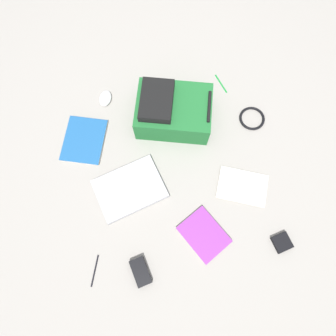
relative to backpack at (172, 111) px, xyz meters
name	(u,v)px	position (x,y,z in m)	size (l,w,h in m)	color
ground_plane	(172,163)	(-0.05, -0.25, -0.09)	(3.66, 3.66, 0.00)	gray
backpack	(172,111)	(0.00, 0.00, 0.00)	(0.45, 0.37, 0.21)	#1E662D
laptop	(130,189)	(-0.28, -0.36, -0.07)	(0.39, 0.33, 0.03)	#929296
book_comic	(242,187)	(0.29, -0.44, -0.08)	(0.30, 0.25, 0.01)	silver
book_blue	(204,235)	(0.05, -0.65, -0.08)	(0.26, 0.28, 0.02)	silver
book_manual	(84,140)	(-0.49, -0.06, -0.08)	(0.28, 0.31, 0.02)	silver
computer_mouse	(105,98)	(-0.35, 0.18, -0.07)	(0.07, 0.10, 0.03)	silver
cable_coil	(252,118)	(0.44, -0.08, -0.08)	(0.14, 0.14, 0.01)	black
power_brick	(141,272)	(-0.28, -0.77, -0.07)	(0.07, 0.13, 0.03)	black
pen_black	(221,83)	(0.32, 0.17, -0.09)	(0.01, 0.01, 0.13)	#198C33
pen_blue	(95,271)	(-0.50, -0.73, -0.09)	(0.01, 0.01, 0.15)	black
earbud_pouch	(282,242)	(0.41, -0.75, -0.08)	(0.08, 0.08, 0.02)	black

